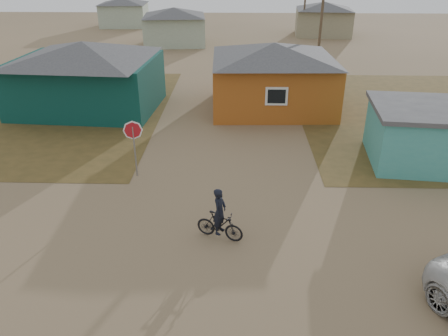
{
  "coord_description": "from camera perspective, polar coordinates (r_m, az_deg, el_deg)",
  "views": [
    {
      "loc": [
        0.38,
        -11.61,
        8.58
      ],
      "look_at": [
        -0.06,
        3.0,
        1.3
      ],
      "focal_mm": 35.0,
      "sensor_mm": 36.0,
      "label": 1
    }
  ],
  "objects": [
    {
      "name": "house_pale_north",
      "position": [
        59.77,
        -12.93,
        19.29
      ],
      "size": [
        6.28,
        5.81,
        3.4
      ],
      "color": "#A4B49B",
      "rests_on": "ground"
    },
    {
      "name": "ground",
      "position": [
        14.44,
        -0.11,
        -9.97
      ],
      "size": [
        120.0,
        120.0,
        0.0
      ],
      "primitive_type": "plane",
      "color": "#876E4E"
    },
    {
      "name": "house_beige_east",
      "position": [
        52.93,
        12.87,
        18.55
      ],
      "size": [
        6.95,
        6.05,
        3.6
      ],
      "color": "gray",
      "rests_on": "ground"
    },
    {
      "name": "shed_turquoise",
      "position": [
        21.54,
        26.72,
        3.83
      ],
      "size": [
        6.71,
        4.93,
        2.6
      ],
      "color": "teal",
      "rests_on": "ground"
    },
    {
      "name": "house_teal",
      "position": [
        27.42,
        -17.58,
        11.49
      ],
      "size": [
        8.93,
        7.08,
        4.0
      ],
      "color": "#09352E",
      "rests_on": "ground"
    },
    {
      "name": "cyclist",
      "position": [
        14.37,
        -0.57,
        -6.91
      ],
      "size": [
        1.69,
        1.01,
        1.85
      ],
      "color": "black",
      "rests_on": "ground"
    },
    {
      "name": "house_pale_west",
      "position": [
        46.55,
        -6.48,
        18.0
      ],
      "size": [
        7.04,
        6.15,
        3.6
      ],
      "color": "#A4B49B",
      "rests_on": "ground"
    },
    {
      "name": "house_yellow",
      "position": [
        26.53,
        6.4,
        11.95
      ],
      "size": [
        7.72,
        6.76,
        3.9
      ],
      "color": "#A65419",
      "rests_on": "ground"
    },
    {
      "name": "utility_pole_near",
      "position": [
        34.45,
        12.61,
        18.47
      ],
      "size": [
        1.4,
        0.2,
        8.0
      ],
      "color": "brown",
      "rests_on": "ground"
    },
    {
      "name": "stop_sign",
      "position": [
        18.23,
        -11.75,
        4.12
      ],
      "size": [
        0.79,
        0.23,
        2.47
      ],
      "color": "gray",
      "rests_on": "ground"
    }
  ]
}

